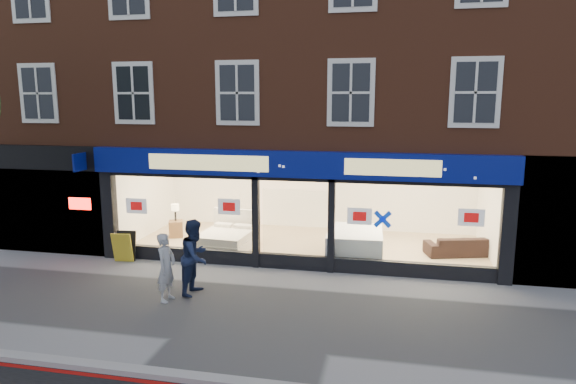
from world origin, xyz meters
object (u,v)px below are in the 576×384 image
(display_bed, at_px, (228,238))
(mattress_stack, at_px, (355,243))
(sofa, at_px, (459,245))
(pedestrian_blue, at_px, (195,257))
(a_board, at_px, (124,247))
(pedestrian_grey, at_px, (166,267))

(display_bed, bearing_deg, mattress_stack, 2.84)
(display_bed, xyz_separation_m, sofa, (6.92, 0.70, -0.02))
(pedestrian_blue, bearing_deg, a_board, 63.31)
(display_bed, bearing_deg, sofa, 10.08)
(sofa, height_order, pedestrian_blue, pedestrian_blue)
(display_bed, height_order, a_board, display_bed)
(display_bed, distance_m, sofa, 6.96)
(display_bed, relative_size, a_board, 2.23)
(sofa, height_order, pedestrian_grey, pedestrian_grey)
(sofa, distance_m, a_board, 9.78)
(sofa, xyz_separation_m, a_board, (-9.50, -2.33, 0.06))
(mattress_stack, relative_size, pedestrian_blue, 1.12)
(a_board, relative_size, pedestrian_grey, 0.55)
(a_board, height_order, pedestrian_grey, pedestrian_grey)
(mattress_stack, bearing_deg, a_board, -166.74)
(pedestrian_grey, bearing_deg, sofa, -50.91)
(pedestrian_grey, xyz_separation_m, pedestrian_blue, (0.49, 0.56, 0.11))
(pedestrian_grey, height_order, pedestrian_blue, pedestrian_blue)
(sofa, height_order, a_board, a_board)
(display_bed, bearing_deg, pedestrian_grey, -87.52)
(mattress_stack, distance_m, sofa, 3.11)
(pedestrian_blue, bearing_deg, pedestrian_grey, 144.43)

